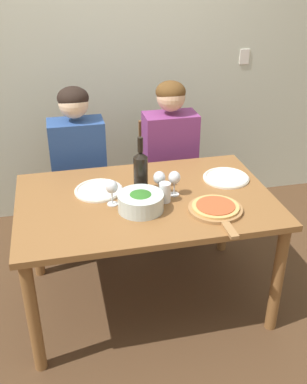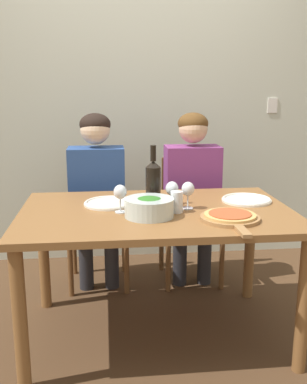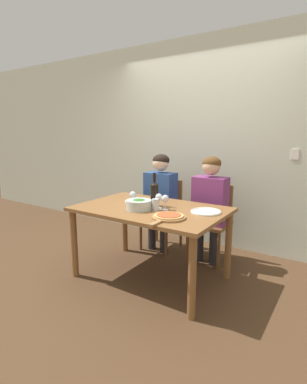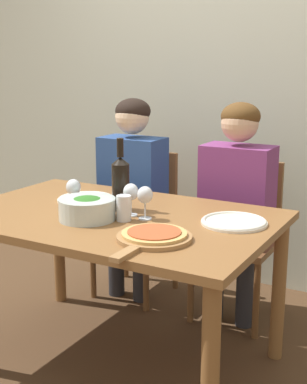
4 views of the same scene
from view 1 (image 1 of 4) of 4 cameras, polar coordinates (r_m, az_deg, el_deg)
name	(u,v)px [view 1 (image 1 of 4)]	position (r m, az deg, el deg)	size (l,w,h in m)	color
ground_plane	(146,298)	(3.03, -0.91, -13.26)	(40.00, 40.00, 0.00)	#4C331E
back_wall	(110,49)	(3.61, -5.58, 17.61)	(10.00, 0.06, 2.70)	beige
dining_table	(146,212)	(2.64, -1.01, -2.52)	(1.47, 0.95, 0.75)	brown
chair_left	(80,182)	(3.39, -9.35, 1.23)	(0.42, 0.42, 0.89)	brown
chair_right	(166,174)	(3.48, 1.66, 2.35)	(0.42, 0.42, 0.89)	brown
person_woman	(78,157)	(3.19, -9.55, 4.45)	(0.47, 0.51, 1.23)	#28282D
person_man	(171,149)	(3.29, 2.18, 5.54)	(0.47, 0.51, 1.23)	#28282D
wine_bottle	(141,171)	(2.60, -1.64, 2.70)	(0.08, 0.08, 0.34)	black
broccoli_bowl	(141,202)	(2.45, -1.64, -1.24)	(0.25, 0.25, 0.11)	silver
dinner_plate_left	(99,190)	(2.68, -6.96, 0.24)	(0.29, 0.29, 0.02)	silver
dinner_plate_right	(226,178)	(2.84, 9.20, 1.81)	(0.29, 0.29, 0.02)	silver
pizza_on_board	(216,209)	(2.48, 7.93, -2.13)	(0.30, 0.44, 0.04)	#9E7042
wine_glass_left	(112,188)	(2.49, -5.33, 0.51)	(0.07, 0.07, 0.15)	silver
wine_glass_right	(175,179)	(2.58, 2.70, 1.66)	(0.07, 0.07, 0.15)	silver
wine_glass_centre	(159,179)	(2.58, 0.75, 1.69)	(0.07, 0.07, 0.15)	silver
water_tumbler	(165,192)	(2.53, 1.46, -0.05)	(0.07, 0.07, 0.11)	silver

